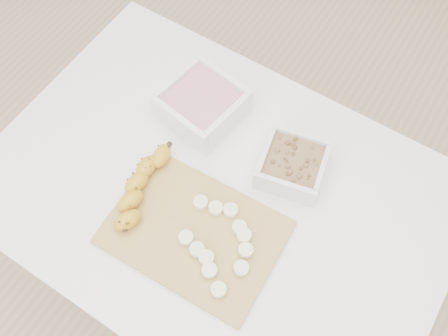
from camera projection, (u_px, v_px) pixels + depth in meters
The scene contains 7 objects.
ground at pixel (219, 282), 1.74m from camera, with size 3.50×3.50×0.00m, color #C6AD89.
table at pixel (217, 209), 1.16m from camera, with size 1.00×0.70×0.75m.
bowl_yogurt at pixel (202, 104), 1.14m from camera, with size 0.19×0.19×0.08m.
bowl_granola at pixel (292, 165), 1.07m from camera, with size 0.16×0.16×0.06m.
cutting_board at pixel (194, 232), 1.03m from camera, with size 0.35×0.25×0.01m, color tan.
banana at pixel (141, 188), 1.05m from camera, with size 0.06×0.21×0.04m, color #C78F1A, non-canonical shape.
banana_slices at pixel (220, 242), 1.00m from camera, with size 0.18×0.18×0.02m.
Camera 1 is at (0.26, -0.38, 1.73)m, focal length 40.00 mm.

